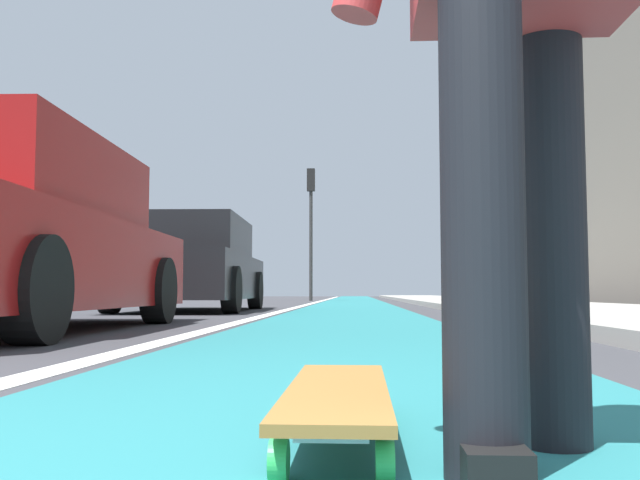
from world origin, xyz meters
name	(u,v)px	position (x,y,z in m)	size (l,w,h in m)	color
ground_plane	(351,313)	(10.00, 0.00, 0.00)	(80.00, 80.00, 0.00)	#38383D
bike_lane_paint	(353,301)	(24.00, 0.00, 0.00)	(56.00, 1.91, 0.00)	#237075
lane_stripe_white	(315,303)	(20.00, 1.10, 0.00)	(52.00, 0.16, 0.01)	silver
sidewalk_curb	(475,302)	(18.00, -3.13, 0.05)	(52.00, 3.20, 0.11)	#9E9B93
building_facade	(550,163)	(22.00, -6.21, 4.38)	(40.00, 1.20, 8.75)	gray
skateboard	(338,397)	(1.07, -0.04, 0.09)	(0.84, 0.21, 0.11)	green
parked_car_near	(5,240)	(4.99, 2.65, 0.71)	(4.56, 1.98, 1.48)	maroon
parked_car_mid	(191,266)	(10.99, 2.59, 0.73)	(4.62, 2.05, 1.50)	black
traffic_light	(311,210)	(24.55, 1.50, 3.22)	(0.33, 0.28, 4.69)	#2D2D2D
pedestrian_distant	(497,260)	(12.04, -2.53, 0.86)	(0.42, 0.66, 1.51)	black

